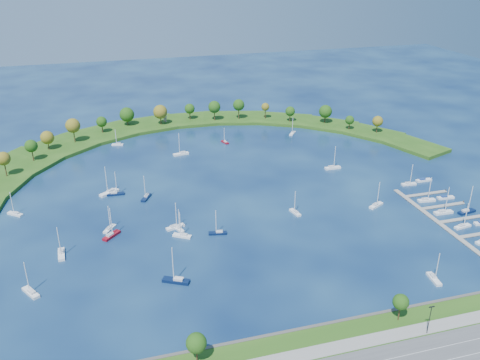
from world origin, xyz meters
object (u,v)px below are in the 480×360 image
object	(u,v)px
moored_boat_4	(182,235)
moored_boat_6	(218,232)
moored_boat_9	(111,235)
docked_boat_9	(445,197)
moored_boat_2	(31,292)
docked_boat_10	(409,183)
moored_boat_5	(175,226)
moored_boat_1	(176,280)
docked_boat_7	(467,211)
moored_boat_3	(434,278)
docked_boat_6	(443,212)
moored_boat_16	(293,133)
moored_boat_15	(109,192)
dock_system	(463,228)
docked_boat_11	(424,180)
docked_boat_8	(426,200)
moored_boat_13	(15,213)
harbor_tower	(165,119)
moored_boat_18	(61,253)
moored_boat_17	(376,205)
docked_boat_4	(463,226)
moored_boat_19	(225,142)
moored_boat_12	(110,228)
moored_boat_0	(333,167)
moored_boat_14	(146,197)
moored_boat_8	(295,212)
moored_boat_10	(118,144)
moored_boat_20	(179,228)
moored_boat_11	(115,193)
moored_boat_7	(181,153)

from	to	relation	value
moored_boat_4	moored_boat_6	size ratio (longest dim) A/B	1.03
moored_boat_9	docked_boat_9	size ratio (longest dim) A/B	1.55
moored_boat_2	docked_boat_10	size ratio (longest dim) A/B	1.13
moored_boat_2	moored_boat_5	xyz separation A→B (m)	(55.52, 31.43, -0.02)
moored_boat_1	docked_boat_10	world-z (taller)	moored_boat_1
docked_boat_9	docked_boat_7	bearing A→B (deg)	-83.91
moored_boat_3	docked_boat_6	distance (m)	55.25
moored_boat_16	moored_boat_15	bearing A→B (deg)	-25.67
dock_system	docked_boat_11	size ratio (longest dim) A/B	9.80
moored_boat_4	docked_boat_8	bearing A→B (deg)	-147.51
moored_boat_13	harbor_tower	bearing A→B (deg)	-87.80
moored_boat_4	moored_boat_18	xyz separation A→B (m)	(-47.80, -0.80, 0.04)
moored_boat_3	docked_boat_6	size ratio (longest dim) A/B	0.90
moored_boat_1	moored_boat_17	xyz separation A→B (m)	(98.99, 32.90, -0.07)
moored_boat_18	docked_boat_4	size ratio (longest dim) A/B	1.11
moored_boat_5	moored_boat_16	size ratio (longest dim) A/B	1.07
moored_boat_19	docked_boat_9	size ratio (longest dim) A/B	1.14
moored_boat_15	moored_boat_17	bearing A→B (deg)	124.42
moored_boat_6	docked_boat_10	world-z (taller)	moored_boat_6
moored_boat_18	docked_boat_7	distance (m)	175.76
dock_system	moored_boat_4	distance (m)	119.58
moored_boat_12	moored_boat_19	xyz separation A→B (m)	(73.95, 90.05, -0.03)
moored_boat_0	docked_boat_4	xyz separation A→B (m)	(25.62, -74.18, -0.04)
moored_boat_14	moored_boat_8	bearing A→B (deg)	89.82
docked_boat_4	docked_boat_11	xyz separation A→B (m)	(12.35, 46.35, -0.27)
moored_boat_6	moored_boat_13	xyz separation A→B (m)	(-83.46, 41.50, 0.00)
moored_boat_10	docked_boat_6	world-z (taller)	docked_boat_6
moored_boat_15	moored_boat_13	bearing A→B (deg)	-19.27
moored_boat_20	moored_boat_9	bearing A→B (deg)	-115.39
moored_boat_11	moored_boat_18	world-z (taller)	moored_boat_18
moored_boat_19	docked_boat_9	distance (m)	132.48
dock_system	moored_boat_14	size ratio (longest dim) A/B	6.76
moored_boat_9	docked_boat_7	distance (m)	157.39
moored_boat_20	moored_boat_18	bearing A→B (deg)	-102.50
moored_boat_12	moored_boat_18	xyz separation A→B (m)	(-19.10, -15.13, 0.05)
moored_boat_9	docked_boat_6	bearing A→B (deg)	-54.18
moored_boat_17	docked_boat_8	size ratio (longest dim) A/B	0.98
moored_boat_15	docked_boat_11	distance (m)	159.01
docked_boat_8	moored_boat_5	bearing A→B (deg)	-178.39
harbor_tower	docked_boat_7	bearing A→B (deg)	-55.90
moored_boat_7	docked_boat_11	bearing A→B (deg)	139.26
moored_boat_9	moored_boat_12	size ratio (longest dim) A/B	1.18
moored_boat_6	moored_boat_8	world-z (taller)	moored_boat_6
docked_boat_7	docked_boat_10	xyz separation A→B (m)	(-8.08, 33.59, -0.06)
moored_boat_8	docked_boat_10	size ratio (longest dim) A/B	0.96
moored_boat_15	moored_boat_10	bearing A→B (deg)	-130.45
moored_boat_19	docked_boat_11	xyz separation A→B (m)	(84.02, -83.57, -0.22)
moored_boat_9	moored_boat_16	distance (m)	155.92
moored_boat_4	moored_boat_19	size ratio (longest dim) A/B	1.21
docked_boat_8	moored_boat_19	bearing A→B (deg)	129.84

